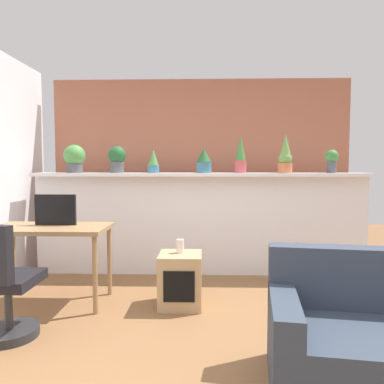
{
  "coord_description": "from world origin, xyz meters",
  "views": [
    {
      "loc": [
        0.04,
        -2.46,
        1.32
      ],
      "look_at": [
        -0.07,
        1.27,
        1.06
      ],
      "focal_mm": 34.21,
      "sensor_mm": 36.0,
      "label": 1
    }
  ],
  "objects_px": {
    "office_chair": "(2,290)",
    "potted_plant_0": "(74,158)",
    "potted_plant_1": "(117,158)",
    "potted_plant_6": "(332,160)",
    "potted_plant_5": "(285,156)",
    "desk": "(50,235)",
    "potted_plant_2": "(153,162)",
    "vase_on_shelf": "(180,246)",
    "potted_plant_4": "(240,156)",
    "tv_monitor": "(56,210)",
    "potted_plant_3": "(204,160)",
    "side_cube_shelf": "(180,280)"
  },
  "relations": [
    {
      "from": "potted_plant_5",
      "to": "potted_plant_4",
      "type": "bearing_deg",
      "value": 172.85
    },
    {
      "from": "potted_plant_1",
      "to": "desk",
      "type": "xyz_separation_m",
      "value": [
        -0.42,
        -0.99,
        -0.76
      ]
    },
    {
      "from": "potted_plant_2",
      "to": "office_chair",
      "type": "xyz_separation_m",
      "value": [
        -0.91,
        -1.75,
        -0.99
      ]
    },
    {
      "from": "potted_plant_0",
      "to": "potted_plant_4",
      "type": "bearing_deg",
      "value": 1.15
    },
    {
      "from": "potted_plant_6",
      "to": "potted_plant_2",
      "type": "bearing_deg",
      "value": -179.22
    },
    {
      "from": "potted_plant_1",
      "to": "potted_plant_6",
      "type": "relative_size",
      "value": 1.18
    },
    {
      "from": "potted_plant_3",
      "to": "potted_plant_6",
      "type": "bearing_deg",
      "value": 1.7
    },
    {
      "from": "potted_plant_2",
      "to": "vase_on_shelf",
      "type": "xyz_separation_m",
      "value": [
        0.38,
        -0.97,
        -0.81
      ]
    },
    {
      "from": "potted_plant_2",
      "to": "potted_plant_3",
      "type": "bearing_deg",
      "value": -1.5
    },
    {
      "from": "potted_plant_5",
      "to": "desk",
      "type": "bearing_deg",
      "value": -158.5
    },
    {
      "from": "office_chair",
      "to": "potted_plant_0",
      "type": "bearing_deg",
      "value": 91.6
    },
    {
      "from": "potted_plant_0",
      "to": "tv_monitor",
      "type": "distance_m",
      "value": 1.05
    },
    {
      "from": "potted_plant_4",
      "to": "potted_plant_5",
      "type": "xyz_separation_m",
      "value": [
        0.52,
        -0.07,
        -0.01
      ]
    },
    {
      "from": "potted_plant_3",
      "to": "potted_plant_1",
      "type": "bearing_deg",
      "value": 178.56
    },
    {
      "from": "potted_plant_3",
      "to": "side_cube_shelf",
      "type": "distance_m",
      "value": 1.53
    },
    {
      "from": "potted_plant_3",
      "to": "office_chair",
      "type": "distance_m",
      "value": 2.52
    },
    {
      "from": "office_chair",
      "to": "side_cube_shelf",
      "type": "xyz_separation_m",
      "value": [
        1.3,
        0.73,
        -0.14
      ]
    },
    {
      "from": "desk",
      "to": "tv_monitor",
      "type": "bearing_deg",
      "value": 74.04
    },
    {
      "from": "potted_plant_4",
      "to": "office_chair",
      "type": "bearing_deg",
      "value": -137.57
    },
    {
      "from": "potted_plant_2",
      "to": "potted_plant_6",
      "type": "height_order",
      "value": "potted_plant_2"
    },
    {
      "from": "potted_plant_2",
      "to": "desk",
      "type": "distance_m",
      "value": 1.49
    },
    {
      "from": "potted_plant_0",
      "to": "office_chair",
      "type": "relative_size",
      "value": 0.37
    },
    {
      "from": "potted_plant_2",
      "to": "potted_plant_4",
      "type": "xyz_separation_m",
      "value": [
        1.05,
        0.05,
        0.08
      ]
    },
    {
      "from": "potted_plant_2",
      "to": "side_cube_shelf",
      "type": "xyz_separation_m",
      "value": [
        0.39,
        -1.01,
        -1.13
      ]
    },
    {
      "from": "potted_plant_5",
      "to": "desk",
      "type": "relative_size",
      "value": 0.42
    },
    {
      "from": "potted_plant_2",
      "to": "desk",
      "type": "xyz_separation_m",
      "value": [
        -0.86,
        -0.98,
        -0.71
      ]
    },
    {
      "from": "potted_plant_4",
      "to": "potted_plant_5",
      "type": "relative_size",
      "value": 0.97
    },
    {
      "from": "potted_plant_4",
      "to": "potted_plant_1",
      "type": "bearing_deg",
      "value": -178.5
    },
    {
      "from": "potted_plant_3",
      "to": "potted_plant_4",
      "type": "distance_m",
      "value": 0.45
    },
    {
      "from": "desk",
      "to": "vase_on_shelf",
      "type": "bearing_deg",
      "value": 0.1
    },
    {
      "from": "side_cube_shelf",
      "to": "tv_monitor",
      "type": "bearing_deg",
      "value": 174.54
    },
    {
      "from": "potted_plant_2",
      "to": "tv_monitor",
      "type": "relative_size",
      "value": 0.71
    },
    {
      "from": "potted_plant_5",
      "to": "side_cube_shelf",
      "type": "bearing_deg",
      "value": -139.95
    },
    {
      "from": "tv_monitor",
      "to": "office_chair",
      "type": "xyz_separation_m",
      "value": [
        -0.07,
        -0.85,
        -0.51
      ]
    },
    {
      "from": "potted_plant_0",
      "to": "potted_plant_4",
      "type": "relative_size",
      "value": 0.76
    },
    {
      "from": "potted_plant_6",
      "to": "desk",
      "type": "relative_size",
      "value": 0.25
    },
    {
      "from": "potted_plant_0",
      "to": "potted_plant_3",
      "type": "relative_size",
      "value": 1.17
    },
    {
      "from": "potted_plant_0",
      "to": "tv_monitor",
      "type": "height_order",
      "value": "potted_plant_0"
    },
    {
      "from": "potted_plant_1",
      "to": "potted_plant_2",
      "type": "height_order",
      "value": "potted_plant_1"
    },
    {
      "from": "potted_plant_6",
      "to": "desk",
      "type": "xyz_separation_m",
      "value": [
        -3.0,
        -1.0,
        -0.74
      ]
    },
    {
      "from": "potted_plant_2",
      "to": "potted_plant_3",
      "type": "xyz_separation_m",
      "value": [
        0.61,
        -0.02,
        0.01
      ]
    },
    {
      "from": "potted_plant_3",
      "to": "tv_monitor",
      "type": "bearing_deg",
      "value": -148.75
    },
    {
      "from": "potted_plant_5",
      "to": "side_cube_shelf",
      "type": "relative_size",
      "value": 0.92
    },
    {
      "from": "potted_plant_4",
      "to": "side_cube_shelf",
      "type": "xyz_separation_m",
      "value": [
        -0.66,
        -1.06,
        -1.2
      ]
    },
    {
      "from": "potted_plant_6",
      "to": "vase_on_shelf",
      "type": "relative_size",
      "value": 2.14
    },
    {
      "from": "potted_plant_0",
      "to": "office_chair",
      "type": "bearing_deg",
      "value": -88.4
    },
    {
      "from": "potted_plant_3",
      "to": "vase_on_shelf",
      "type": "xyz_separation_m",
      "value": [
        -0.23,
        -0.96,
        -0.83
      ]
    },
    {
      "from": "potted_plant_1",
      "to": "potted_plant_6",
      "type": "xyz_separation_m",
      "value": [
        2.58,
        0.02,
        -0.02
      ]
    },
    {
      "from": "potted_plant_6",
      "to": "tv_monitor",
      "type": "distance_m",
      "value": 3.16
    },
    {
      "from": "potted_plant_1",
      "to": "potted_plant_2",
      "type": "relative_size",
      "value": 1.15
    }
  ]
}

